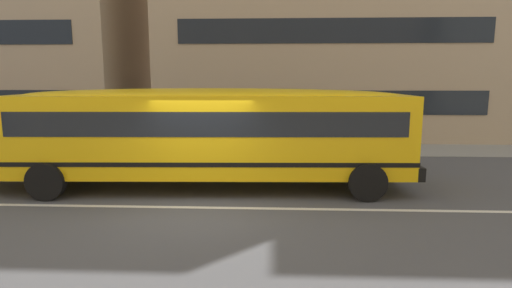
% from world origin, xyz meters
% --- Properties ---
extents(ground_plane, '(400.00, 400.00, 0.00)m').
position_xyz_m(ground_plane, '(0.00, 0.00, 0.00)').
color(ground_plane, '#4C4C4F').
extents(sidewalk_far, '(120.00, 3.00, 0.01)m').
position_xyz_m(sidewalk_far, '(0.00, 8.22, 0.01)').
color(sidewalk_far, gray).
rests_on(sidewalk_far, ground_plane).
extents(lane_centreline, '(110.00, 0.16, 0.01)m').
position_xyz_m(lane_centreline, '(0.00, 0.00, 0.00)').
color(lane_centreline, silver).
rests_on(lane_centreline, ground_plane).
extents(school_bus, '(12.41, 2.98, 2.76)m').
position_xyz_m(school_bus, '(-0.20, 1.76, 1.64)').
color(school_bus, yellow).
rests_on(school_bus, ground_plane).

